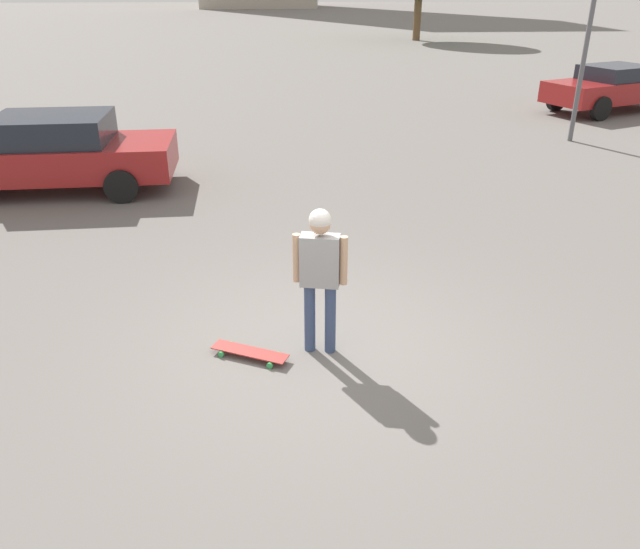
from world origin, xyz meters
name	(u,v)px	position (x,y,z in m)	size (l,w,h in m)	color
ground_plane	(320,350)	(0.00, 0.00, 0.00)	(220.00, 220.00, 0.00)	slate
person	(320,266)	(0.00, 0.00, 1.06)	(0.28, 0.58, 1.70)	#38476B
skateboard	(250,352)	(-0.09, 0.79, 0.07)	(0.57, 0.89, 0.08)	#A5332D
car_parked_near	(51,152)	(6.32, 4.82, 0.76)	(2.22, 4.79, 1.47)	maroon
car_parked_far	(612,87)	(13.31, -10.07, 0.75)	(3.26, 4.65, 1.40)	maroon
lamp_post	(592,15)	(9.60, -7.21, 3.04)	(0.28, 0.28, 5.12)	#59595E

